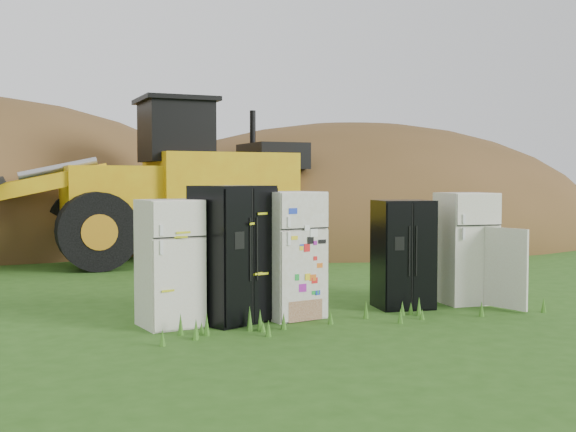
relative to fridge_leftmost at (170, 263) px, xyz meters
name	(u,v)px	position (x,y,z in m)	size (l,w,h in m)	color
ground	(329,314)	(2.36, -0.03, -0.85)	(120.00, 120.00, 0.00)	#275015
fridge_leftmost	(170,263)	(0.00, 0.00, 0.00)	(0.75, 0.72, 1.71)	silver
fridge_black_side	(232,254)	(0.87, -0.03, 0.09)	(0.99, 0.78, 1.89)	black
fridge_sticker	(290,255)	(1.73, -0.04, 0.05)	(0.80, 0.74, 1.80)	silver
fridge_black_right	(403,254)	(3.63, 0.00, -0.02)	(0.83, 0.69, 1.66)	black
fridge_open_door	(466,248)	(4.78, 0.00, 0.03)	(0.80, 0.74, 1.76)	silver
wheel_loader	(135,180)	(0.95, 7.62, 1.10)	(8.08, 3.28, 3.91)	gold
dirt_mound_right	(357,239)	(8.83, 11.35, -0.85)	(17.19, 12.60, 7.55)	#4B3518
dirt_mound_back	(102,232)	(1.52, 17.59, -0.85)	(17.94, 11.96, 6.35)	#4B3518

